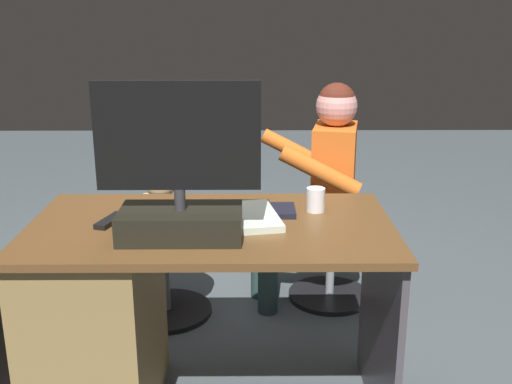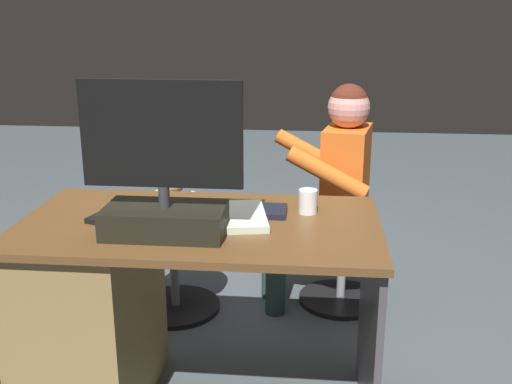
{
  "view_description": "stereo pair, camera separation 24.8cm",
  "coord_description": "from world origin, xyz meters",
  "views": [
    {
      "loc": [
        -0.14,
        2.42,
        1.46
      ],
      "look_at": [
        -0.16,
        0.04,
        0.74
      ],
      "focal_mm": 42.66,
      "sensor_mm": 36.0,
      "label": 1
    },
    {
      "loc": [
        -0.39,
        2.41,
        1.46
      ],
      "look_at": [
        -0.16,
        0.04,
        0.74
      ],
      "focal_mm": 42.66,
      "sensor_mm": 36.0,
      "label": 2
    }
  ],
  "objects": [
    {
      "name": "ground_plane",
      "position": [
        0.0,
        0.0,
        0.0
      ],
      "size": [
        10.0,
        10.0,
        0.0
      ],
      "primitive_type": "plane",
      "color": "#464F54"
    },
    {
      "name": "desk",
      "position": [
        0.32,
        0.45,
        0.4
      ],
      "size": [
        1.25,
        0.69,
        0.75
      ],
      "color": "brown",
      "rests_on": "ground_plane"
    },
    {
      "name": "monitor",
      "position": [
        0.09,
        0.57,
        0.9
      ],
      "size": [
        0.52,
        0.21,
        0.5
      ],
      "color": "black",
      "rests_on": "desk"
    },
    {
      "name": "keyboard",
      "position": [
        -0.09,
        0.34,
        0.76
      ],
      "size": [
        0.42,
        0.14,
        0.02
      ],
      "primitive_type": "cube",
      "color": "black",
      "rests_on": "desk"
    },
    {
      "name": "computer_mouse",
      "position": [
        0.19,
        0.35,
        0.77
      ],
      "size": [
        0.06,
        0.1,
        0.04
      ],
      "primitive_type": "ellipsoid",
      "color": "#2C2028",
      "rests_on": "desk"
    },
    {
      "name": "cup",
      "position": [
        -0.37,
        0.32,
        0.79
      ],
      "size": [
        0.07,
        0.07,
        0.09
      ],
      "primitive_type": "cylinder",
      "color": "white",
      "rests_on": "desk"
    },
    {
      "name": "tv_remote",
      "position": [
        0.35,
        0.44,
        0.76
      ],
      "size": [
        0.09,
        0.16,
        0.02
      ],
      "primitive_type": "cube",
      "rotation": [
        0.0,
        0.0,
        -0.31
      ],
      "color": "black",
      "rests_on": "desk"
    },
    {
      "name": "notebook_binder",
      "position": [
        -0.12,
        0.41,
        0.76
      ],
      "size": [
        0.27,
        0.34,
        0.02
      ],
      "primitive_type": "cube",
      "rotation": [
        0.0,
        0.0,
        0.19
      ],
      "color": "silver",
      "rests_on": "desk"
    },
    {
      "name": "office_chair_teddy",
      "position": [
        0.28,
        -0.31,
        0.25
      ],
      "size": [
        0.45,
        0.45,
        0.43
      ],
      "color": "black",
      "rests_on": "ground_plane"
    },
    {
      "name": "teddy_bear",
      "position": [
        0.28,
        -0.33,
        0.57
      ],
      "size": [
        0.22,
        0.23,
        0.31
      ],
      "color": "tan",
      "rests_on": "office_chair_teddy"
    },
    {
      "name": "visitor_chair",
      "position": [
        -0.55,
        -0.48,
        0.25
      ],
      "size": [
        0.43,
        0.43,
        0.43
      ],
      "color": "black",
      "rests_on": "ground_plane"
    },
    {
      "name": "person",
      "position": [
        -0.47,
        -0.46,
        0.66
      ],
      "size": [
        0.54,
        0.54,
        1.12
      ],
      "color": "orange",
      "rests_on": "ground_plane"
    }
  ]
}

